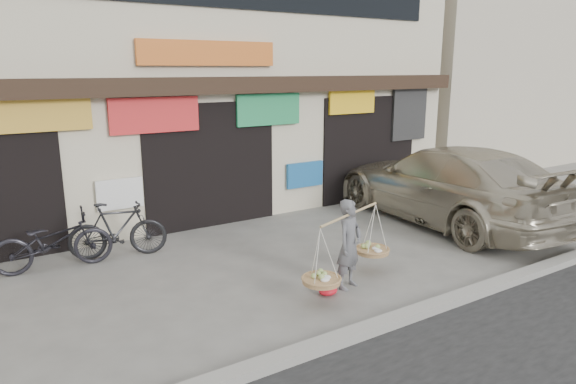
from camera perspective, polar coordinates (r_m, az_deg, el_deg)
ground at (r=8.66m, az=1.46°, el=-9.52°), size 70.00×70.00×0.00m
kerb at (r=7.22m, az=10.63°, el=-14.18°), size 70.00×0.25×0.12m
shophouse_block at (r=13.76m, az=-13.95°, el=13.40°), size 14.00×6.32×7.00m
neighbor_east at (r=22.53m, az=20.90°, el=12.20°), size 12.00×7.00×6.40m
street_vendor at (r=8.13m, az=6.82°, el=-6.23°), size 2.03×1.11×1.44m
bike_0 at (r=9.71m, az=-24.67°, el=-4.99°), size 1.99×0.84×1.02m
bike_1 at (r=9.90m, az=-18.40°, el=-4.01°), size 1.81×0.92×1.05m
suv at (r=12.08m, az=17.19°, el=0.86°), size 2.86×6.12×1.73m
red_bag at (r=8.05m, az=4.47°, el=-10.85°), size 0.31×0.25×0.14m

